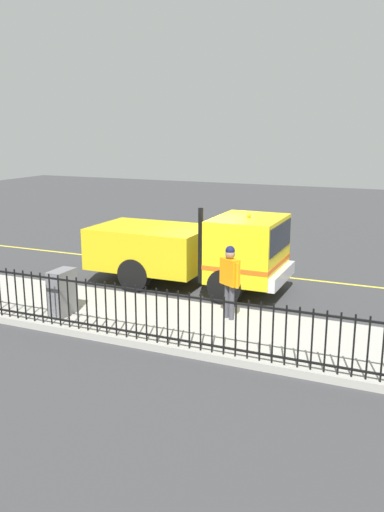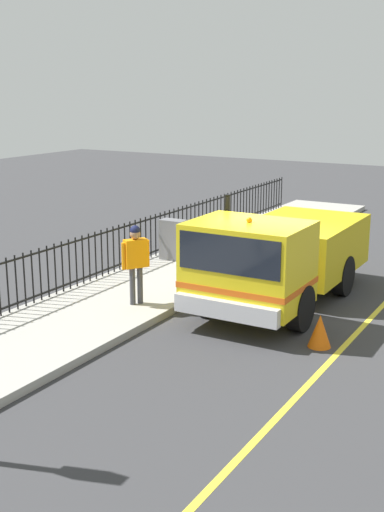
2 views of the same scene
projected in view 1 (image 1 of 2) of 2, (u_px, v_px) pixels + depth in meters
The scene contains 8 objects.
ground_plane at pixel (201, 288), 15.70m from camera, with size 58.65×58.65×0.00m, color #38383A.
sidewalk_slab at pixel (151, 320), 12.86m from camera, with size 2.96×26.66×0.16m, color #A3A099.
lane_marking at pixel (226, 271), 17.60m from camera, with size 0.12×23.99×0.01m, color yellow.
work_truck at pixel (200, 247), 15.44m from camera, with size 2.41×5.85×2.53m.
worker_standing at pixel (230, 275), 12.47m from camera, with size 0.46×0.56×1.77m.
iron_fence at pixel (121, 310), 11.49m from camera, with size 0.04×22.70×1.21m.
utility_cabinet at pixel (62, 293), 12.86m from camera, with size 0.71×0.39×1.12m, color slate.
traffic_cone at pixel (276, 270), 16.46m from camera, with size 0.45×0.45×0.64m, color orange.
Camera 1 is at (13.89, 5.77, 4.59)m, focal length 37.45 mm.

